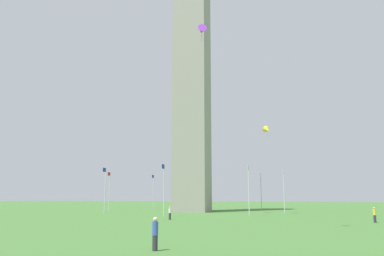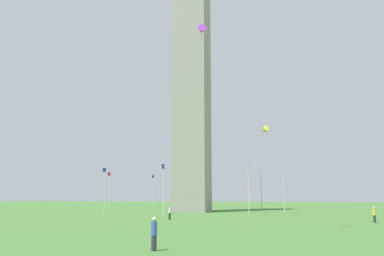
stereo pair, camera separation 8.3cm
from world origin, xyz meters
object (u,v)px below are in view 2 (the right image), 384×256
(flagpole_s, at_px, (210,190))
(person_white_shirt, at_px, (170,213))
(flagpole_ne, at_px, (249,187))
(kite_purple_delta, at_px, (202,30))
(flagpole_sw, at_px, (153,190))
(person_yellow_shirt, at_px, (374,215))
(kite_yellow_delta, at_px, (267,130))
(flagpole_w, at_px, (110,189))
(flagpole_n, at_px, (164,187))
(flagpole_nw, at_px, (105,188))
(obelisk_monument, at_px, (192,64))
(person_blue_shirt, at_px, (154,234))
(flagpole_se, at_px, (261,190))
(flagpole_e, at_px, (284,188))

(flagpole_s, height_order, person_white_shirt, flagpole_s)
(flagpole_ne, relative_size, kite_purple_delta, 2.54)
(flagpole_s, bearing_deg, flagpole_sw, -67.50)
(person_yellow_shirt, relative_size, kite_purple_delta, 0.57)
(kite_purple_delta, distance_m, kite_yellow_delta, 19.64)
(person_yellow_shirt, bearing_deg, kite_purple_delta, -3.42)
(person_white_shirt, relative_size, kite_yellow_delta, 0.71)
(flagpole_w, bearing_deg, flagpole_n, 45.00)
(person_white_shirt, bearing_deg, kite_purple_delta, 0.33)
(flagpole_w, height_order, flagpole_nw, same)
(person_white_shirt, bearing_deg, obelisk_monument, 13.40)
(flagpole_w, distance_m, person_yellow_shirt, 49.28)
(flagpole_ne, height_order, flagpole_nw, same)
(flagpole_n, xyz_separation_m, flagpole_s, (-32.97, 0.00, 0.00))
(flagpole_w, height_order, person_blue_shirt, flagpole_w)
(obelisk_monument, relative_size, flagpole_w, 7.48)
(person_yellow_shirt, height_order, kite_yellow_delta, kite_yellow_delta)
(obelisk_monument, relative_size, flagpole_sw, 7.48)
(flagpole_n, height_order, flagpole_w, same)
(person_white_shirt, xyz_separation_m, person_blue_shirt, (26.94, 7.59, 0.09))
(obelisk_monument, height_order, person_blue_shirt, obelisk_monument)
(flagpole_se, bearing_deg, flagpole_nw, -45.00)
(flagpole_s, bearing_deg, flagpole_se, 67.50)
(obelisk_monument, xyz_separation_m, kite_purple_delta, (11.06, 4.46, 1.82))
(flagpole_e, height_order, flagpole_nw, same)
(flagpole_ne, height_order, person_blue_shirt, flagpole_ne)
(flagpole_ne, xyz_separation_m, flagpole_s, (-28.15, -11.66, 0.00))
(kite_yellow_delta, bearing_deg, flagpole_s, -148.99)
(person_yellow_shirt, bearing_deg, flagpole_e, -40.46)
(flagpole_ne, bearing_deg, kite_yellow_delta, 147.00)
(obelisk_monument, xyz_separation_m, flagpole_w, (0.06, -16.49, -23.97))
(flagpole_e, height_order, person_white_shirt, flagpole_e)
(flagpole_sw, distance_m, flagpole_w, 12.62)
(flagpole_se, relative_size, kite_purple_delta, 2.54)
(flagpole_w, relative_size, kite_purple_delta, 2.54)
(flagpole_ne, distance_m, kite_yellow_delta, 10.49)
(flagpole_sw, bearing_deg, kite_purple_delta, 35.44)
(kite_yellow_delta, bearing_deg, flagpole_se, -171.86)
(flagpole_se, distance_m, person_yellow_shirt, 38.54)
(flagpole_n, relative_size, person_blue_shirt, 4.26)
(flagpole_ne, xyz_separation_m, flagpole_se, (-23.32, 0.00, 0.00))
(flagpole_n, height_order, kite_yellow_delta, kite_yellow_delta)
(flagpole_e, bearing_deg, flagpole_n, -45.00)
(flagpole_s, relative_size, flagpole_nw, 1.00)
(kite_yellow_delta, bearing_deg, flagpole_e, 164.28)
(flagpole_sw, bearing_deg, flagpole_ne, 45.00)
(flagpole_n, xyz_separation_m, person_white_shirt, (7.43, 3.26, -3.35))
(flagpole_nw, distance_m, kite_yellow_delta, 27.95)
(flagpole_nw, bearing_deg, obelisk_monument, 135.16)
(obelisk_monument, distance_m, flagpole_n, 29.12)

